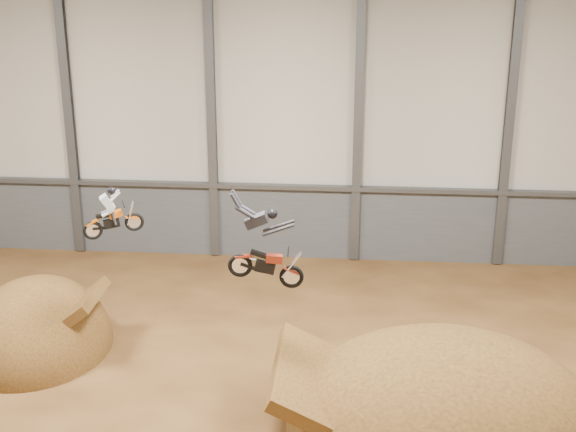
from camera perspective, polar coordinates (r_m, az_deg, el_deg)
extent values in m
cube|color=beige|center=(36.66, -0.24, 7.35)|extent=(40.00, 0.10, 14.00)
cube|color=#4A4C51|center=(38.02, -0.24, -0.44)|extent=(39.80, 0.18, 3.50)
cube|color=#47494F|center=(37.30, -0.26, 2.09)|extent=(39.80, 0.35, 0.20)
cube|color=#47494F|center=(38.63, -15.33, 7.29)|extent=(0.40, 0.36, 13.90)
cube|color=#47494F|center=(36.90, -5.47, 7.35)|extent=(0.40, 0.36, 13.90)
cube|color=#47494F|center=(36.33, 5.02, 7.17)|extent=(0.40, 0.36, 13.90)
cube|color=#47494F|center=(36.97, 15.48, 6.75)|extent=(0.40, 0.36, 13.90)
ellipsoid|color=#3E270F|center=(31.85, -17.31, -8.99)|extent=(5.43, 6.27, 5.43)
ellipsoid|color=#3E270F|center=(26.57, 11.04, -14.57)|extent=(10.05, 8.89, 5.80)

